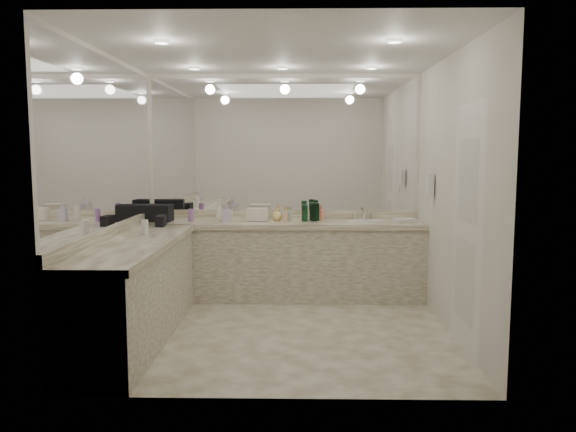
{
  "coord_description": "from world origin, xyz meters",
  "views": [
    {
      "loc": [
        0.17,
        -5.2,
        1.69
      ],
      "look_at": [
        0.07,
        0.4,
        1.05
      ],
      "focal_mm": 35.0,
      "sensor_mm": 36.0,
      "label": 1
    }
  ],
  "objects_px": {
    "sink": "(366,222)",
    "black_toiletry_bag": "(157,213)",
    "soap_bottle_c": "(277,214)",
    "wall_phone": "(430,185)",
    "soap_bottle_a": "(219,211)",
    "soap_bottle_b": "(227,213)",
    "cream_cosmetic_case": "(257,215)",
    "hand_towel": "(405,220)"
  },
  "relations": [
    {
      "from": "sink",
      "to": "soap_bottle_b",
      "type": "height_order",
      "value": "soap_bottle_b"
    },
    {
      "from": "soap_bottle_c",
      "to": "soap_bottle_a",
      "type": "bearing_deg",
      "value": 176.87
    },
    {
      "from": "sink",
      "to": "black_toiletry_bag",
      "type": "distance_m",
      "value": 2.4
    },
    {
      "from": "soap_bottle_a",
      "to": "soap_bottle_b",
      "type": "distance_m",
      "value": 0.18
    },
    {
      "from": "hand_towel",
      "to": "soap_bottle_a",
      "type": "distance_m",
      "value": 2.14
    },
    {
      "from": "sink",
      "to": "cream_cosmetic_case",
      "type": "height_order",
      "value": "cream_cosmetic_case"
    },
    {
      "from": "soap_bottle_b",
      "to": "soap_bottle_c",
      "type": "relative_size",
      "value": 1.42
    },
    {
      "from": "sink",
      "to": "black_toiletry_bag",
      "type": "height_order",
      "value": "black_toiletry_bag"
    },
    {
      "from": "soap_bottle_a",
      "to": "soap_bottle_b",
      "type": "bearing_deg",
      "value": -52.96
    },
    {
      "from": "wall_phone",
      "to": "soap_bottle_a",
      "type": "bearing_deg",
      "value": 165.73
    },
    {
      "from": "black_toiletry_bag",
      "to": "hand_towel",
      "type": "relative_size",
      "value": 1.41
    },
    {
      "from": "wall_phone",
      "to": "soap_bottle_b",
      "type": "distance_m",
      "value": 2.27
    },
    {
      "from": "soap_bottle_c",
      "to": "black_toiletry_bag",
      "type": "bearing_deg",
      "value": -175.57
    },
    {
      "from": "sink",
      "to": "soap_bottle_c",
      "type": "relative_size",
      "value": 2.96
    },
    {
      "from": "black_toiletry_bag",
      "to": "soap_bottle_b",
      "type": "xyz_separation_m",
      "value": [
        0.8,
        -0.0,
        0.01
      ]
    },
    {
      "from": "black_toiletry_bag",
      "to": "sink",
      "type": "bearing_deg",
      "value": 1.34
    },
    {
      "from": "hand_towel",
      "to": "soap_bottle_a",
      "type": "relative_size",
      "value": 1.11
    },
    {
      "from": "wall_phone",
      "to": "soap_bottle_c",
      "type": "bearing_deg",
      "value": 161.35
    },
    {
      "from": "cream_cosmetic_case",
      "to": "soap_bottle_b",
      "type": "distance_m",
      "value": 0.36
    },
    {
      "from": "hand_towel",
      "to": "soap_bottle_c",
      "type": "height_order",
      "value": "soap_bottle_c"
    },
    {
      "from": "black_toiletry_bag",
      "to": "soap_bottle_a",
      "type": "relative_size",
      "value": 1.56
    },
    {
      "from": "wall_phone",
      "to": "soap_bottle_b",
      "type": "height_order",
      "value": "wall_phone"
    },
    {
      "from": "hand_towel",
      "to": "soap_bottle_b",
      "type": "height_order",
      "value": "soap_bottle_b"
    },
    {
      "from": "sink",
      "to": "wall_phone",
      "type": "xyz_separation_m",
      "value": [
        0.61,
        -0.5,
        0.46
      ]
    },
    {
      "from": "wall_phone",
      "to": "black_toiletry_bag",
      "type": "relative_size",
      "value": 0.72
    },
    {
      "from": "sink",
      "to": "hand_towel",
      "type": "relative_size",
      "value": 1.86
    },
    {
      "from": "sink",
      "to": "soap_bottle_b",
      "type": "distance_m",
      "value": 1.6
    },
    {
      "from": "soap_bottle_a",
      "to": "soap_bottle_b",
      "type": "xyz_separation_m",
      "value": [
        0.11,
        -0.14,
        -0.0
      ]
    },
    {
      "from": "soap_bottle_a",
      "to": "soap_bottle_b",
      "type": "relative_size",
      "value": 1.01
    },
    {
      "from": "soap_bottle_c",
      "to": "wall_phone",
      "type": "bearing_deg",
      "value": -18.65
    },
    {
      "from": "hand_towel",
      "to": "wall_phone",
      "type": "bearing_deg",
      "value": -68.87
    },
    {
      "from": "soap_bottle_a",
      "to": "cream_cosmetic_case",
      "type": "bearing_deg",
      "value": -6.38
    },
    {
      "from": "soap_bottle_b",
      "to": "cream_cosmetic_case",
      "type": "bearing_deg",
      "value": 15.21
    },
    {
      "from": "cream_cosmetic_case",
      "to": "wall_phone",
      "type": "bearing_deg",
      "value": -15.15
    },
    {
      "from": "wall_phone",
      "to": "hand_towel",
      "type": "distance_m",
      "value": 0.64
    },
    {
      "from": "cream_cosmetic_case",
      "to": "soap_bottle_c",
      "type": "xyz_separation_m",
      "value": [
        0.23,
        0.01,
        0.0
      ]
    },
    {
      "from": "cream_cosmetic_case",
      "to": "black_toiletry_bag",
      "type": "bearing_deg",
      "value": -174.39
    },
    {
      "from": "sink",
      "to": "soap_bottle_a",
      "type": "height_order",
      "value": "soap_bottle_a"
    },
    {
      "from": "wall_phone",
      "to": "soap_bottle_c",
      "type": "height_order",
      "value": "wall_phone"
    },
    {
      "from": "wall_phone",
      "to": "cream_cosmetic_case",
      "type": "distance_m",
      "value": 1.97
    },
    {
      "from": "sink",
      "to": "soap_bottle_c",
      "type": "xyz_separation_m",
      "value": [
        -1.02,
        0.05,
        0.08
      ]
    },
    {
      "from": "sink",
      "to": "hand_towel",
      "type": "xyz_separation_m",
      "value": [
        0.43,
        -0.06,
        0.02
      ]
    }
  ]
}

